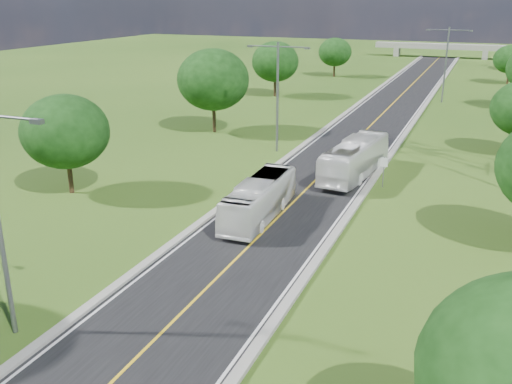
% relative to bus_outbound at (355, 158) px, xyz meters
% --- Properties ---
extents(ground, '(260.00, 260.00, 0.00)m').
position_rel_bus_outbound_xyz_m(ground, '(-2.57, 20.18, -1.54)').
color(ground, '#274B15').
rests_on(ground, ground).
extents(road, '(8.00, 150.00, 0.06)m').
position_rel_bus_outbound_xyz_m(road, '(-2.57, 26.18, -1.51)').
color(road, black).
rests_on(road, ground).
extents(curb_left, '(0.50, 150.00, 0.22)m').
position_rel_bus_outbound_xyz_m(curb_left, '(-6.82, 26.18, -1.43)').
color(curb_left, gray).
rests_on(curb_left, ground).
extents(curb_right, '(0.50, 150.00, 0.22)m').
position_rel_bus_outbound_xyz_m(curb_right, '(1.68, 26.18, -1.43)').
color(curb_right, gray).
rests_on(curb_right, ground).
extents(speed_limit_sign, '(0.55, 0.09, 2.40)m').
position_rel_bus_outbound_xyz_m(speed_limit_sign, '(2.63, -1.84, 0.06)').
color(speed_limit_sign, slate).
rests_on(speed_limit_sign, ground).
extents(overpass, '(30.00, 3.00, 3.20)m').
position_rel_bus_outbound_xyz_m(overpass, '(-2.57, 100.18, 0.87)').
color(overpass, gray).
rests_on(overpass, ground).
extents(streetlight_mid_left, '(5.90, 0.25, 10.00)m').
position_rel_bus_outbound_xyz_m(streetlight_mid_left, '(-8.57, 5.18, 4.40)').
color(streetlight_mid_left, slate).
rests_on(streetlight_mid_left, ground).
extents(streetlight_far_right, '(5.90, 0.25, 10.00)m').
position_rel_bus_outbound_xyz_m(streetlight_far_right, '(3.43, 38.18, 4.40)').
color(streetlight_far_right, slate).
rests_on(streetlight_far_right, ground).
extents(tree_lb, '(6.30, 6.30, 7.33)m').
position_rel_bus_outbound_xyz_m(tree_lb, '(-18.57, -11.82, 3.10)').
color(tree_lb, black).
rests_on(tree_lb, ground).
extents(tree_lc, '(7.56, 7.56, 8.79)m').
position_rel_bus_outbound_xyz_m(tree_lc, '(-17.57, 10.18, 4.03)').
color(tree_lc, black).
rests_on(tree_lc, ground).
extents(tree_ld, '(6.72, 6.72, 7.82)m').
position_rel_bus_outbound_xyz_m(tree_ld, '(-19.57, 34.18, 3.41)').
color(tree_ld, black).
rests_on(tree_ld, ground).
extents(tree_le, '(5.88, 5.88, 6.84)m').
position_rel_bus_outbound_xyz_m(tree_le, '(-17.07, 58.18, 2.79)').
color(tree_le, black).
rests_on(tree_le, ground).
extents(tree_re, '(5.46, 5.46, 6.35)m').
position_rel_bus_outbound_xyz_m(tree_re, '(11.93, 60.18, 2.48)').
color(tree_re, black).
rests_on(tree_re, ground).
extents(bus_outbound, '(3.56, 10.86, 2.97)m').
position_rel_bus_outbound_xyz_m(bus_outbound, '(0.00, 0.00, 0.00)').
color(bus_outbound, white).
rests_on(bus_outbound, road).
extents(bus_inbound, '(2.56, 9.48, 2.62)m').
position_rel_bus_outbound_xyz_m(bus_inbound, '(-3.72, -11.29, -0.17)').
color(bus_inbound, white).
rests_on(bus_inbound, road).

